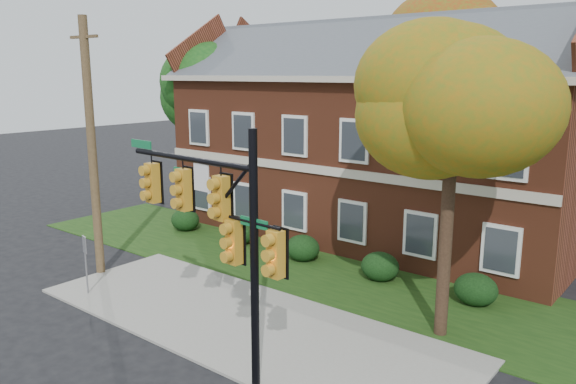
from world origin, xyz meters
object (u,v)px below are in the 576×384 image
Objects in this scene: hedge_center at (303,248)px; sign_post at (85,255)px; tree_near_right at (461,100)px; utility_pole at (92,149)px; hedge_far_right at (476,289)px; tree_left_rear at (206,86)px; hedge_right at (380,267)px; tree_far_rear at (472,44)px; apartment_building at (373,126)px; hedge_far_left at (185,220)px; hedge_left at (239,233)px; traffic_signal at (221,226)px.

hedge_center is 8.21m from sign_post.
tree_near_right is 0.92× the size of utility_pole.
tree_near_right is 12.75m from utility_pole.
hedge_far_right is 18.30m from tree_left_rear.
tree_near_right is 0.97× the size of tree_left_rear.
tree_far_rear reaches higher than hedge_right.
hedge_right is (3.50, -5.25, -4.46)m from apartment_building.
hedge_far_right is (14.00, 0.00, 0.00)m from hedge_far_left.
tree_left_rear is at bearing 123.42° from hedge_far_left.
hedge_far_right is (7.00, 0.00, 0.00)m from hedge_center.
apartment_building is 13.43× the size of hedge_right.
apartment_building is 13.43× the size of hedge_center.
hedge_right is (7.00, 0.00, 0.00)m from hedge_left.
sign_post is (-7.00, -7.37, 0.88)m from hedge_right.
hedge_far_left is 0.15× the size of utility_pole.
hedge_right is at bearing 0.00° from hedge_center.
tree_near_right reaches higher than traffic_signal.
tree_near_right is (7.22, -2.83, 6.14)m from hedge_center.
hedge_left is at bearing 0.00° from hedge_far_left.
sign_post is at bearing -48.19° from utility_pole.
hedge_left and hedge_right have the same top height.
hedge_left is at bearing -110.29° from tree_far_rear.
tree_near_right reaches higher than hedge_center.
hedge_center is 8.79m from utility_pole.
hedge_right is 0.15× the size of utility_pole.
sign_post reaches higher than hedge_far_left.
utility_pole is at bearing -130.28° from hedge_center.
hedge_far_right is 12.86m from sign_post.
sign_post is (-3.50, -12.63, -3.58)m from apartment_building.
tree_left_rear is at bearing -141.03° from tree_far_rear.
tree_left_rear is (-9.73, 4.14, 6.16)m from hedge_center.
hedge_far_left is at bearing 130.63° from sign_post.
hedge_center is 1.00× the size of hedge_right.
tree_left_rear is 14.40m from tree_far_rear.
tree_left_rear is at bearing 157.64° from tree_near_right.
hedge_far_left and hedge_right have the same top height.
hedge_left is at bearing 72.11° from utility_pole.
hedge_center is (3.50, 0.00, 0.00)m from hedge_left.
tree_near_right reaches higher than hedge_left.
tree_near_right is 4.14× the size of sign_post.
traffic_signal is at bearing -65.35° from hedge_center.
hedge_far_left is 0.12× the size of tree_far_rear.
hedge_center is 12.23m from tree_left_rear.
hedge_far_right is at bearing 0.00° from hedge_right.
hedge_far_left is 1.00× the size of hedge_right.
hedge_right is 15.17m from tree_left_rear.
traffic_signal reaches higher than hedge_left.
hedge_far_left is 0.16× the size of tree_left_rear.
hedge_right is at bearing -17.37° from tree_left_rear.
hedge_left is 1.00× the size of hedge_right.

